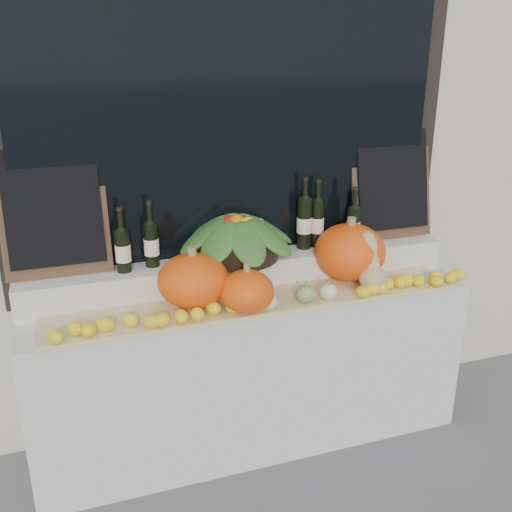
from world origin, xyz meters
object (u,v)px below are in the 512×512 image
(produce_bowl, at_px, (237,236))
(pumpkin_left, at_px, (193,280))
(pumpkin_right, at_px, (350,252))
(wine_bottle_tall, at_px, (304,222))
(butternut_squash, at_px, (371,266))

(produce_bowl, bearing_deg, pumpkin_left, -143.04)
(pumpkin_right, distance_m, wine_bottle_tall, 0.29)
(pumpkin_right, xyz_separation_m, produce_bowl, (-0.59, 0.15, 0.10))
(wine_bottle_tall, bearing_deg, pumpkin_right, -44.45)
(pumpkin_right, relative_size, produce_bowl, 0.58)
(pumpkin_left, distance_m, butternut_squash, 0.92)
(produce_bowl, relative_size, wine_bottle_tall, 1.65)
(pumpkin_left, xyz_separation_m, butternut_squash, (0.92, -0.09, -0.01))
(butternut_squash, relative_size, produce_bowl, 0.44)
(produce_bowl, xyz_separation_m, wine_bottle_tall, (0.40, 0.04, 0.03))
(pumpkin_left, relative_size, pumpkin_right, 0.91)
(wine_bottle_tall, bearing_deg, pumpkin_left, -159.62)
(butternut_squash, bearing_deg, pumpkin_right, 105.18)
(butternut_squash, bearing_deg, produce_bowl, 154.09)
(pumpkin_left, relative_size, butternut_squash, 1.19)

